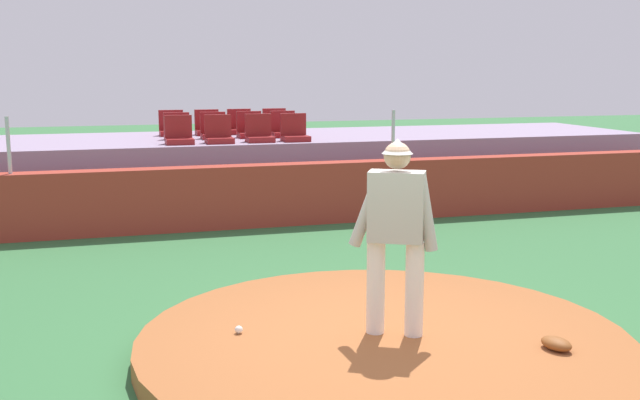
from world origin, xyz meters
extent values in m
plane|color=#326939|center=(0.00, 0.00, 0.00)|extent=(60.00, 60.00, 0.00)
cylinder|color=#9A572D|center=(0.00, 0.00, 0.10)|extent=(4.53, 4.53, 0.20)
cylinder|color=white|center=(-0.06, 0.07, 0.63)|extent=(0.17, 0.17, 0.88)
cylinder|color=white|center=(0.25, -0.09, 0.63)|extent=(0.17, 0.17, 0.88)
cube|color=#B7B2A8|center=(0.10, -0.01, 1.39)|extent=(0.56, 0.47, 0.63)
cylinder|color=#B7B2A8|center=(-0.13, 0.11, 1.35)|extent=(0.35, 0.26, 0.70)
cylinder|color=#B7B2A8|center=(0.33, -0.13, 1.35)|extent=(0.26, 0.21, 0.72)
sphere|color=tan|center=(0.10, -0.01, 1.84)|extent=(0.24, 0.24, 0.24)
cone|color=#B7B2A8|center=(0.10, -0.01, 1.93)|extent=(0.38, 0.38, 0.13)
sphere|color=white|center=(-1.28, 0.39, 0.23)|extent=(0.07, 0.07, 0.07)
ellipsoid|color=brown|center=(1.30, -0.78, 0.25)|extent=(0.27, 0.34, 0.11)
cube|color=#9D3426|center=(0.00, 6.02, 0.52)|extent=(17.61, 0.40, 1.03)
cylinder|color=silver|center=(-3.75, 6.02, 1.46)|extent=(0.06, 0.06, 0.87)
cylinder|color=silver|center=(2.46, 6.02, 1.46)|extent=(0.06, 0.06, 0.87)
cube|color=gray|center=(0.00, 8.47, 0.64)|extent=(16.73, 3.34, 1.28)
cube|color=maroon|center=(-1.07, 7.28, 1.33)|extent=(0.48, 0.44, 0.10)
cube|color=maroon|center=(-1.07, 7.46, 1.58)|extent=(0.48, 0.08, 0.40)
cube|color=maroon|center=(-0.37, 7.25, 1.33)|extent=(0.48, 0.44, 0.10)
cube|color=maroon|center=(-0.37, 7.43, 1.58)|extent=(0.48, 0.08, 0.40)
cube|color=maroon|center=(0.37, 7.27, 1.33)|extent=(0.48, 0.44, 0.10)
cube|color=maroon|center=(0.37, 7.45, 1.58)|extent=(0.48, 0.08, 0.40)
cube|color=maroon|center=(1.02, 7.24, 1.33)|extent=(0.48, 0.44, 0.10)
cube|color=maroon|center=(1.02, 7.42, 1.58)|extent=(0.48, 0.08, 0.40)
cube|color=maroon|center=(-1.02, 8.13, 1.33)|extent=(0.48, 0.44, 0.10)
cube|color=maroon|center=(-1.02, 8.31, 1.58)|extent=(0.48, 0.08, 0.40)
cube|color=maroon|center=(-0.34, 8.12, 1.33)|extent=(0.48, 0.44, 0.10)
cube|color=maroon|center=(-0.34, 8.30, 1.58)|extent=(0.48, 0.08, 0.40)
cube|color=maroon|center=(0.37, 8.16, 1.33)|extent=(0.48, 0.44, 0.10)
cube|color=maroon|center=(0.37, 8.34, 1.58)|extent=(0.48, 0.08, 0.40)
cube|color=maroon|center=(1.03, 8.11, 1.33)|extent=(0.48, 0.44, 0.10)
cube|color=maroon|center=(1.03, 8.29, 1.58)|extent=(0.48, 0.08, 0.40)
cube|color=maroon|center=(-1.04, 9.02, 1.33)|extent=(0.48, 0.44, 0.10)
cube|color=maroon|center=(-1.04, 9.20, 1.58)|extent=(0.48, 0.08, 0.40)
cube|color=maroon|center=(-0.33, 9.00, 1.33)|extent=(0.48, 0.44, 0.10)
cube|color=maroon|center=(-0.33, 9.18, 1.58)|extent=(0.48, 0.08, 0.40)
cube|color=maroon|center=(0.34, 9.05, 1.33)|extent=(0.48, 0.44, 0.10)
cube|color=maroon|center=(0.34, 9.23, 1.58)|extent=(0.48, 0.08, 0.40)
cube|color=maroon|center=(1.07, 9.04, 1.33)|extent=(0.48, 0.44, 0.10)
cube|color=maroon|center=(1.07, 9.22, 1.58)|extent=(0.48, 0.08, 0.40)
camera|label=1|loc=(-2.42, -6.21, 2.61)|focal=42.58mm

